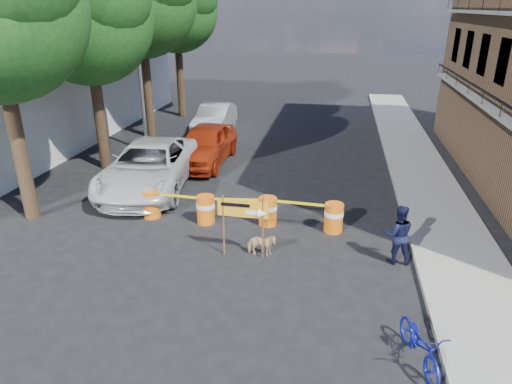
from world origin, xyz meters
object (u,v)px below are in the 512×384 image
at_px(pedestrian, 398,234).
at_px(sedan_silver, 215,119).
at_px(detour_sign, 249,214).
at_px(suv_white, 149,166).
at_px(barrel_far_right, 334,217).
at_px(barrel_far_left, 151,203).
at_px(sedan_red, 205,144).
at_px(barrel_mid_left, 206,209).
at_px(bicycle, 423,326).
at_px(dog, 262,245).
at_px(barrel_mid_right, 268,211).

relative_size(pedestrian, sedan_silver, 0.36).
relative_size(detour_sign, sedan_silver, 0.39).
xyz_separation_m(pedestrian, suv_white, (-8.50, 3.92, 0.03)).
bearing_deg(barrel_far_right, pedestrian, -42.24).
height_order(barrel_far_left, sedan_red, sedan_red).
relative_size(barrel_mid_left, bicycle, 0.53).
bearing_deg(dog, barrel_far_right, -47.91).
bearing_deg(sedan_red, barrel_mid_left, -72.57).
relative_size(bicycle, sedan_silver, 0.38).
distance_m(detour_sign, suv_white, 6.34).
distance_m(barrel_far_left, detour_sign, 4.16).
bearing_deg(barrel_far_left, bicycle, -35.10).
relative_size(barrel_far_right, sedan_red, 0.18).
xyz_separation_m(detour_sign, dog, (0.32, 0.10, -0.95)).
bearing_deg(sedan_silver, detour_sign, -71.95).
distance_m(barrel_mid_right, detour_sign, 2.22).
bearing_deg(suv_white, pedestrian, -30.69).
bearing_deg(bicycle, barrel_far_right, 92.34).
bearing_deg(dog, detour_sign, 104.43).
distance_m(barrel_far_right, dog, 2.65).
height_order(pedestrian, suv_white, suv_white).
bearing_deg(suv_white, barrel_far_right, -25.28).
height_order(barrel_far_right, pedestrian, pedestrian).
distance_m(barrel_mid_right, sedan_red, 6.60).
distance_m(dog, sedan_red, 8.38).
bearing_deg(barrel_far_right, sedan_red, 134.91).
height_order(suv_white, sedan_red, suv_white).
bearing_deg(pedestrian, barrel_far_left, -15.56).
relative_size(barrel_far_left, pedestrian, 0.55).
bearing_deg(sedan_silver, barrel_mid_right, -67.77).
xyz_separation_m(barrel_far_right, pedestrian, (1.68, -1.52, 0.35)).
height_order(detour_sign, bicycle, detour_sign).
distance_m(barrel_far_right, detour_sign, 3.06).
xyz_separation_m(barrel_far_left, detour_sign, (3.59, -1.94, 0.81)).
xyz_separation_m(barrel_mid_left, barrel_mid_right, (1.93, 0.22, 0.00)).
height_order(barrel_mid_right, detour_sign, detour_sign).
xyz_separation_m(bicycle, dog, (-3.63, 3.45, -0.52)).
height_order(barrel_far_right, suv_white, suv_white).
bearing_deg(dog, barrel_mid_right, 1.68).
bearing_deg(barrel_mid_right, sedan_red, 123.02).
distance_m(detour_sign, pedestrian, 3.95).
xyz_separation_m(barrel_far_right, dog, (-1.89, -1.85, -0.14)).
relative_size(bicycle, sedan_red, 0.35).
bearing_deg(dog, suv_white, 47.09).
distance_m(barrel_far_left, dog, 4.33).
bearing_deg(sedan_silver, dog, -70.52).
xyz_separation_m(pedestrian, bicycle, (0.05, -3.77, 0.04)).
xyz_separation_m(barrel_mid_left, sedan_red, (-1.66, 5.75, 0.36)).
xyz_separation_m(barrel_far_left, sedan_red, (0.19, 5.64, 0.36)).
bearing_deg(sedan_red, detour_sign, -64.48).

